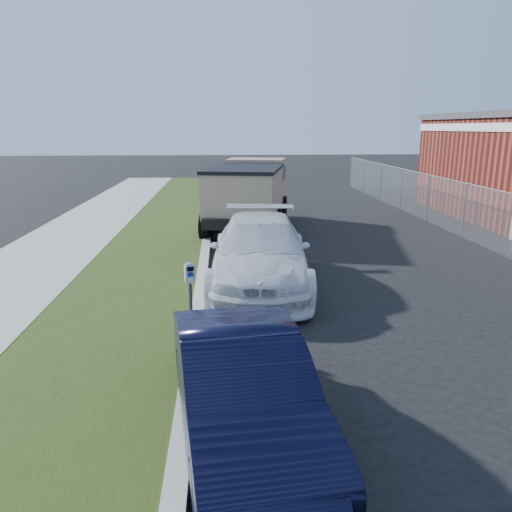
{
  "coord_description": "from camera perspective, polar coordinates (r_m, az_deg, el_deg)",
  "views": [
    {
      "loc": [
        -2.09,
        -9.01,
        3.59
      ],
      "look_at": [
        -1.4,
        1.0,
        1.0
      ],
      "focal_mm": 35.0,
      "sensor_mm": 36.0,
      "label": 1
    }
  ],
  "objects": [
    {
      "name": "parking_meter",
      "position": [
        8.55,
        -7.54,
        -3.01
      ],
      "size": [
        0.2,
        0.16,
        1.27
      ],
      "rotation": [
        0.0,
        0.0,
        0.3
      ],
      "color": "#3F4247",
      "rests_on": "ground"
    },
    {
      "name": "dump_truck",
      "position": [
        18.39,
        -0.74,
        7.46
      ],
      "size": [
        3.46,
        6.43,
        2.39
      ],
      "rotation": [
        0.0,
        0.0,
        -0.2
      ],
      "color": "black",
      "rests_on": "ground"
    },
    {
      "name": "navy_sedan",
      "position": [
        5.95,
        -1.51,
        -15.01
      ],
      "size": [
        1.94,
        4.17,
        1.32
      ],
      "primitive_type": "imported",
      "rotation": [
        0.0,
        0.0,
        0.14
      ],
      "color": "black",
      "rests_on": "ground"
    },
    {
      "name": "streetside",
      "position": [
        12.07,
        -20.53,
        -3.44
      ],
      "size": [
        6.12,
        50.0,
        0.15
      ],
      "color": "gray",
      "rests_on": "ground"
    },
    {
      "name": "white_wagon",
      "position": [
        11.56,
        0.39,
        0.45
      ],
      "size": [
        2.6,
        5.58,
        1.58
      ],
      "primitive_type": "imported",
      "rotation": [
        0.0,
        0.0,
        -0.07
      ],
      "color": "silver",
      "rests_on": "ground"
    },
    {
      "name": "ground",
      "position": [
        9.92,
        8.56,
        -6.91
      ],
      "size": [
        120.0,
        120.0,
        0.0
      ],
      "primitive_type": "plane",
      "color": "black",
      "rests_on": "ground"
    },
    {
      "name": "chainlink_fence",
      "position": [
        18.09,
        22.8,
        5.95
      ],
      "size": [
        0.06,
        30.06,
        30.0
      ],
      "color": "slate",
      "rests_on": "ground"
    }
  ]
}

